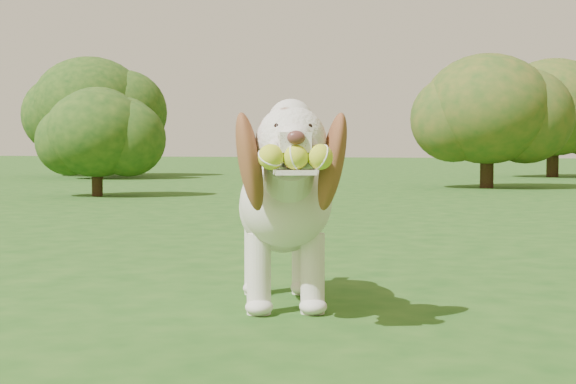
% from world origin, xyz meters
% --- Properties ---
extents(ground, '(80.00, 80.00, 0.00)m').
position_xyz_m(ground, '(0.00, 0.00, 0.00)').
color(ground, '#1B4A15').
rests_on(ground, ground).
extents(dog, '(0.67, 1.06, 0.72)m').
position_xyz_m(dog, '(-0.16, 0.51, 0.38)').
color(dog, silver).
rests_on(dog, ground).
extents(shrub_a, '(1.17, 1.17, 1.21)m').
position_xyz_m(shrub_a, '(-4.52, 6.26, 0.71)').
color(shrub_a, '#382314').
rests_on(shrub_a, ground).
extents(shrub_b, '(1.75, 1.75, 1.82)m').
position_xyz_m(shrub_b, '(-0.60, 9.74, 1.07)').
color(shrub_b, '#382314').
rests_on(shrub_b, ground).
extents(shrub_e, '(1.53, 1.53, 1.59)m').
position_xyz_m(shrub_e, '(-7.34, 10.82, 0.93)').
color(shrub_e, '#382314').
rests_on(shrub_e, ground).
extents(shrub_i, '(2.09, 2.09, 2.16)m').
position_xyz_m(shrub_i, '(0.00, 14.36, 1.27)').
color(shrub_i, '#382314').
rests_on(shrub_i, ground).
extents(shrub_g, '(2.17, 2.17, 2.25)m').
position_xyz_m(shrub_g, '(-8.25, 12.01, 1.32)').
color(shrub_g, '#382314').
rests_on(shrub_g, ground).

